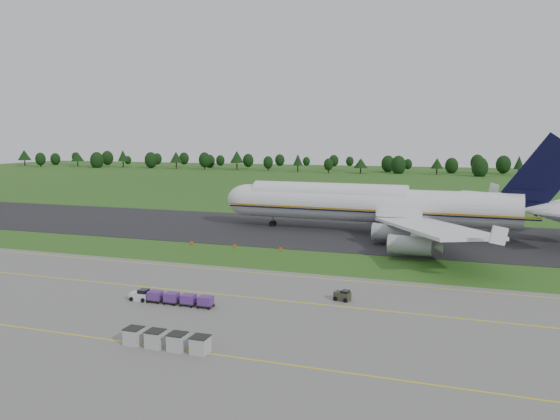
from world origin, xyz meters
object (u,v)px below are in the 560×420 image
(uld_row, at_px, (166,340))
(edge_markers, at_px, (235,246))
(utility_cart, at_px, (342,296))
(aircraft, at_px, (380,205))
(baggage_train, at_px, (170,298))

(uld_row, xyz_separation_m, edge_markers, (-13.00, 46.56, -0.61))
(edge_markers, bearing_deg, utility_cart, -45.31)
(aircraft, relative_size, baggage_train, 6.73)
(aircraft, distance_m, baggage_train, 60.73)
(baggage_train, xyz_separation_m, edge_markers, (-6.08, 33.95, -0.51))
(aircraft, relative_size, utility_cart, 34.86)
(baggage_train, distance_m, edge_markers, 34.49)
(utility_cart, distance_m, uld_row, 24.20)
(baggage_train, relative_size, utility_cart, 5.18)
(baggage_train, relative_size, uld_row, 1.25)
(edge_markers, bearing_deg, aircraft, 46.57)
(baggage_train, bearing_deg, aircraft, 73.87)
(aircraft, distance_m, utility_cart, 50.49)
(aircraft, xyz_separation_m, edge_markers, (-22.89, -24.18, -5.74))
(uld_row, relative_size, edge_markers, 0.49)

